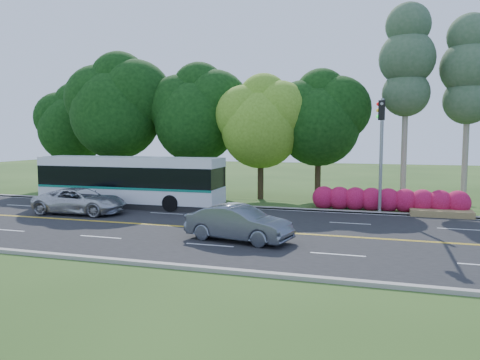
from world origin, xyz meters
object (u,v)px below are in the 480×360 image
(traffic_signal, at_px, (381,138))
(sedan, at_px, (239,223))
(suv, at_px, (81,201))
(transit_bus, at_px, (130,182))

(traffic_signal, bearing_deg, sedan, -128.02)
(suv, bearing_deg, sedan, -113.49)
(suv, bearing_deg, transit_bus, -24.20)
(transit_bus, height_order, suv, transit_bus)
(transit_bus, relative_size, suv, 2.27)
(sedan, xyz_separation_m, suv, (-11.45, 4.23, -0.03))
(traffic_signal, height_order, sedan, traffic_signal)
(transit_bus, xyz_separation_m, suv, (-1.36, -3.54, -0.87))
(transit_bus, bearing_deg, suv, -111.18)
(sedan, relative_size, suv, 0.87)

